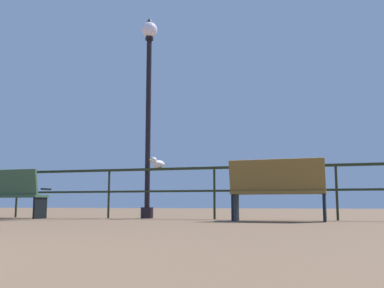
% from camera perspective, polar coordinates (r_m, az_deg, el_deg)
% --- Properties ---
extents(pier_railing, '(24.37, 0.05, 1.00)m').
position_cam_1_polar(pier_railing, '(8.78, -4.17, -4.75)').
color(pier_railing, black).
rests_on(pier_railing, ground_plane).
extents(bench_near_left, '(1.50, 0.61, 0.96)m').
position_cam_1_polar(bench_near_left, '(9.57, -22.66, -5.72)').
color(bench_near_left, '#33553C').
rests_on(bench_near_left, ground_plane).
extents(bench_near_right, '(1.58, 0.69, 1.02)m').
position_cam_1_polar(bench_near_right, '(7.48, 10.93, -5.52)').
color(bench_near_right, brown).
rests_on(bench_near_right, ground_plane).
extents(lamppost_center, '(0.34, 0.34, 4.23)m').
position_cam_1_polar(lamppost_center, '(9.32, -5.62, 6.43)').
color(lamppost_center, black).
rests_on(lamppost_center, ground_plane).
extents(seagull_on_rail, '(0.29, 0.40, 0.21)m').
position_cam_1_polar(seagull_on_rail, '(8.80, -4.46, -2.48)').
color(seagull_on_rail, silver).
rests_on(seagull_on_rail, pier_railing).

